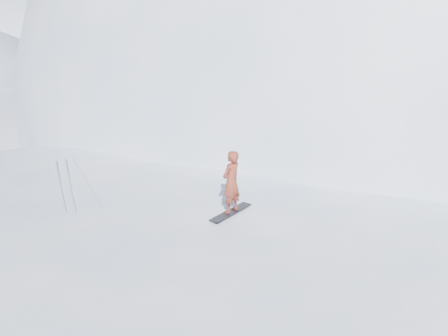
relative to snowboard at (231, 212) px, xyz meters
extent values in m
plane|color=white|center=(-3.22, -0.32, -2.41)|extent=(400.00, 400.00, 0.00)
ellipsoid|color=white|center=(-2.22, 2.68, -2.41)|extent=(36.00, 28.00, 4.80)
ellipsoid|color=white|center=(18.78, 25.68, -2.41)|extent=(60.00, 56.00, 56.00)
ellipsoid|color=white|center=(6.78, 19.68, -2.41)|extent=(28.00, 24.00, 18.00)
ellipsoid|color=white|center=(-5.22, 5.68, -2.41)|extent=(7.00, 6.30, 1.00)
ellipsoid|color=white|center=(3.78, 3.68, -2.41)|extent=(4.00, 3.60, 0.60)
cube|color=black|center=(0.00, 0.00, 0.00)|extent=(1.53, 1.34, 0.03)
imported|color=maroon|center=(0.00, 0.00, 0.98)|extent=(0.83, 0.80, 1.92)
cube|color=silver|center=(-5.49, 4.01, 0.01)|extent=(1.18, 5.90, 0.04)
cube|color=silver|center=(-5.15, 4.01, 0.01)|extent=(1.07, 5.92, 0.04)
cube|color=silver|center=(-4.54, 4.01, 0.01)|extent=(1.57, 5.82, 0.04)
camera|label=1|loc=(-2.83, -11.83, 5.50)|focal=35.00mm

